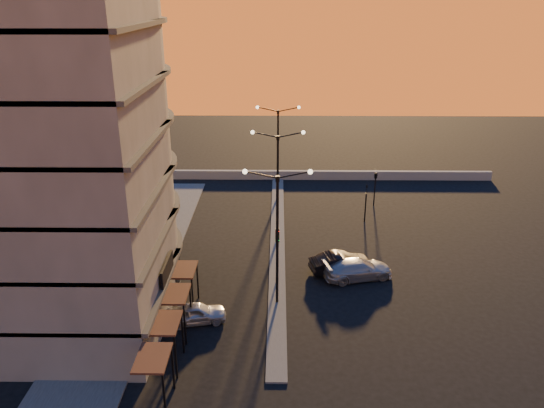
{
  "coord_description": "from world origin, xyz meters",
  "views": [
    {
      "loc": [
        0.05,
        -30.84,
        19.39
      ],
      "look_at": [
        -0.43,
        7.48,
        4.27
      ],
      "focal_mm": 35.0,
      "sensor_mm": 36.0,
      "label": 1
    }
  ],
  "objects": [
    {
      "name": "signal_east_b",
      "position": [
        9.5,
        18.0,
        3.1
      ],
      "size": [
        0.42,
        1.99,
        3.6
      ],
      "color": "black",
      "rests_on": "ground"
    },
    {
      "name": "ground",
      "position": [
        0.0,
        0.0,
        0.0
      ],
      "size": [
        120.0,
        120.0,
        0.0
      ],
      "primitive_type": "plane",
      "color": "black",
      "rests_on": "ground"
    },
    {
      "name": "car_sedan",
      "position": [
        4.74,
        4.44,
        0.76
      ],
      "size": [
        4.86,
        2.66,
        1.52
      ],
      "primitive_type": "imported",
      "rotation": [
        0.0,
        0.0,
        1.81
      ],
      "color": "black",
      "rests_on": "ground"
    },
    {
      "name": "streetlamp_far",
      "position": [
        0.0,
        20.0,
        5.59
      ],
      "size": [
        4.32,
        0.32,
        9.51
      ],
      "color": "black",
      "rests_on": "ground"
    },
    {
      "name": "car_wagon",
      "position": [
        5.9,
        3.51,
        0.75
      ],
      "size": [
        5.5,
        3.26,
        1.49
      ],
      "primitive_type": "imported",
      "rotation": [
        0.0,
        0.0,
        1.81
      ],
      "color": "#9CA0A4",
      "rests_on": "ground"
    },
    {
      "name": "parapet",
      "position": [
        2.0,
        26.0,
        0.5
      ],
      "size": [
        44.0,
        0.5,
        1.0
      ],
      "primitive_type": "cube",
      "color": "gray",
      "rests_on": "ground"
    },
    {
      "name": "car_hatchback",
      "position": [
        -5.17,
        -2.28,
        0.66
      ],
      "size": [
        4.13,
        2.3,
        1.33
      ],
      "primitive_type": "imported",
      "rotation": [
        0.0,
        0.0,
        1.77
      ],
      "color": "#A5A6AD",
      "rests_on": "ground"
    },
    {
      "name": "traffic_light_main",
      "position": [
        0.0,
        2.87,
        2.89
      ],
      "size": [
        0.28,
        0.44,
        4.25
      ],
      "color": "black",
      "rests_on": "ground"
    },
    {
      "name": "sidewalk_west",
      "position": [
        -10.5,
        4.0,
        0.06
      ],
      "size": [
        5.0,
        40.0,
        0.12
      ],
      "primitive_type": "cube",
      "color": "#454543",
      "rests_on": "ground"
    },
    {
      "name": "building",
      "position": [
        -14.0,
        0.03,
        11.91
      ],
      "size": [
        14.35,
        17.08,
        25.0
      ],
      "color": "#615E56",
      "rests_on": "ground"
    },
    {
      "name": "median",
      "position": [
        0.0,
        10.0,
        0.06
      ],
      "size": [
        1.2,
        36.0,
        0.12
      ],
      "primitive_type": "cube",
      "color": "#454543",
      "rests_on": "ground"
    },
    {
      "name": "signal_east_a",
      "position": [
        8.0,
        14.0,
        1.93
      ],
      "size": [
        0.13,
        0.16,
        3.6
      ],
      "color": "black",
      "rests_on": "ground"
    },
    {
      "name": "streetlamp_near",
      "position": [
        0.0,
        0.0,
        5.59
      ],
      "size": [
        4.32,
        0.32,
        9.51
      ],
      "color": "black",
      "rests_on": "ground"
    },
    {
      "name": "streetlamp_mid",
      "position": [
        0.0,
        10.0,
        5.59
      ],
      "size": [
        4.32,
        0.32,
        9.51
      ],
      "color": "black",
      "rests_on": "ground"
    }
  ]
}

